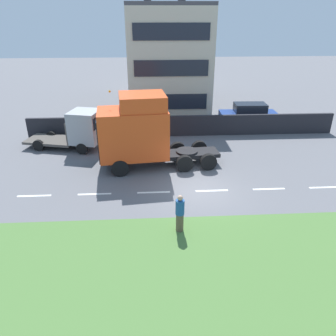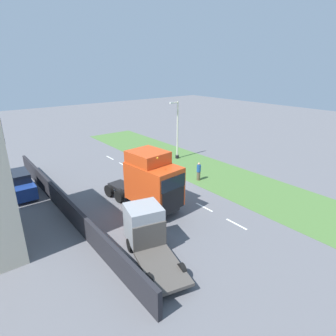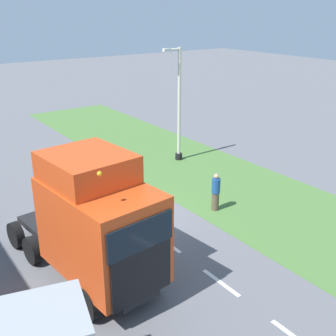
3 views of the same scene
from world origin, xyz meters
name	(u,v)px [view 1 (image 1 of 3)]	position (x,y,z in m)	size (l,w,h in m)	color
ground_plane	(199,191)	(0.00, 0.00, 0.00)	(120.00, 120.00, 0.00)	slate
grass_verge	(222,268)	(-6.00, 0.00, 0.01)	(7.00, 44.00, 0.01)	#4C7538
lane_markings	(212,191)	(0.00, -0.70, 0.00)	(0.16, 21.00, 0.00)	white
boundary_wall	(183,126)	(9.00, 0.00, 0.81)	(0.25, 24.00, 1.63)	#232328
building_block	(167,57)	(18.50, 0.71, 4.84)	(12.08, 7.29, 10.77)	beige
lorry_cab	(138,132)	(3.39, 3.34, 2.32)	(3.28, 7.66, 4.74)	black
flatbed_truck	(80,129)	(6.66, 7.51, 1.46)	(3.28, 5.80, 2.79)	#999EA3
parked_car	(248,116)	(10.74, -5.68, 1.00)	(1.97, 4.76, 2.06)	navy
pedestrian	(180,214)	(-3.51, 1.40, 0.89)	(0.39, 0.39, 1.80)	brown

